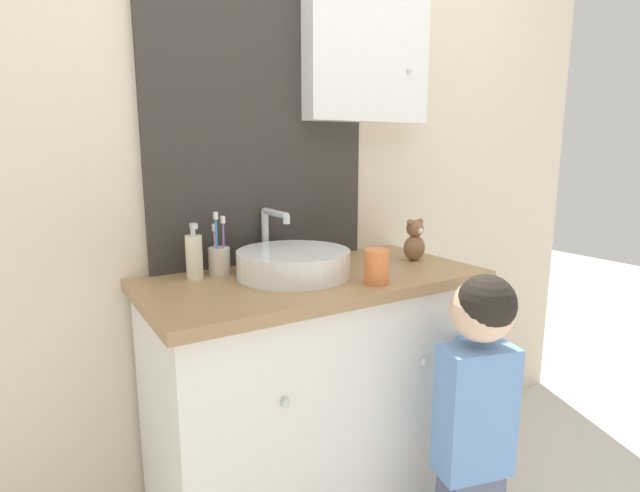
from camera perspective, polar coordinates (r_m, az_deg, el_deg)
wall_back at (r=1.75m, az=-4.97°, el=11.58°), size 3.20×0.18×2.50m
vanity_counter at (r=1.70m, az=-0.64°, el=-17.83°), size 1.04×0.52×0.88m
sink_basin at (r=1.52m, az=-3.10°, el=-1.82°), size 0.34×0.39×0.19m
toothbrush_holder at (r=1.57m, az=-11.44°, el=-1.43°), size 0.07×0.07×0.19m
soap_dispenser at (r=1.53m, az=-14.18°, el=-1.11°), size 0.05×0.05×0.17m
child_figure at (r=1.52m, az=17.40°, el=-16.73°), size 0.29×0.43×0.94m
teddy_bear at (r=1.75m, az=10.76°, el=0.59°), size 0.08×0.07×0.15m
drinking_cup at (r=1.44m, az=6.47°, el=-2.36°), size 0.07×0.07×0.10m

